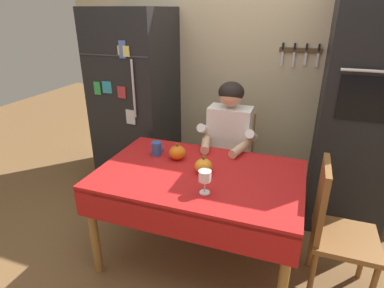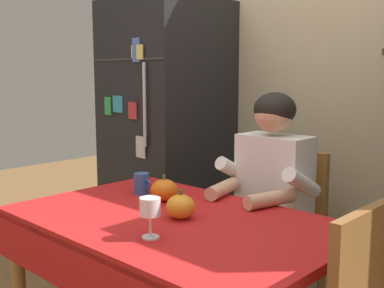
# 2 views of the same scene
# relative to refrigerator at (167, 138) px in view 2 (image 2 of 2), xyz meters

# --- Properties ---
(back_wall_assembly) EXTENTS (3.70, 0.13, 2.60)m
(back_wall_assembly) POSITION_rel_refrigerator_xyz_m (1.00, 0.39, 0.40)
(back_wall_assembly) COLOR #BCAD89
(back_wall_assembly) RESTS_ON ground
(refrigerator) EXTENTS (0.68, 0.71, 1.80)m
(refrigerator) POSITION_rel_refrigerator_xyz_m (0.00, 0.00, 0.00)
(refrigerator) COLOR black
(refrigerator) RESTS_ON ground
(dining_table) EXTENTS (1.40, 0.90, 0.74)m
(dining_table) POSITION_rel_refrigerator_xyz_m (0.95, -0.88, -0.24)
(dining_table) COLOR #9E6B33
(dining_table) RESTS_ON ground
(chair_behind_person) EXTENTS (0.40, 0.40, 0.93)m
(chair_behind_person) POSITION_rel_refrigerator_xyz_m (1.01, -0.09, -0.39)
(chair_behind_person) COLOR #9E6B33
(chair_behind_person) RESTS_ON ground
(seated_person) EXTENTS (0.47, 0.55, 1.25)m
(seated_person) POSITION_rel_refrigerator_xyz_m (1.01, -0.28, -0.16)
(seated_person) COLOR #38384C
(seated_person) RESTS_ON ground
(coffee_mug) EXTENTS (0.10, 0.08, 0.10)m
(coffee_mug) POSITION_rel_refrigerator_xyz_m (0.55, -0.70, -0.11)
(coffee_mug) COLOR #2D569E
(coffee_mug) RESTS_ON dining_table
(wine_glass) EXTENTS (0.08, 0.08, 0.15)m
(wine_glass) POSITION_rel_refrigerator_xyz_m (1.06, -1.10, -0.05)
(wine_glass) COLOR white
(wine_glass) RESTS_ON dining_table
(pumpkin_large) EXTENTS (0.12, 0.12, 0.12)m
(pumpkin_large) POSITION_rel_refrigerator_xyz_m (0.98, -0.86, -0.11)
(pumpkin_large) COLOR orange
(pumpkin_large) RESTS_ON dining_table
(pumpkin_medium) EXTENTS (0.13, 0.13, 0.13)m
(pumpkin_medium) POSITION_rel_refrigerator_xyz_m (0.73, -0.71, -0.11)
(pumpkin_medium) COLOR orange
(pumpkin_medium) RESTS_ON dining_table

